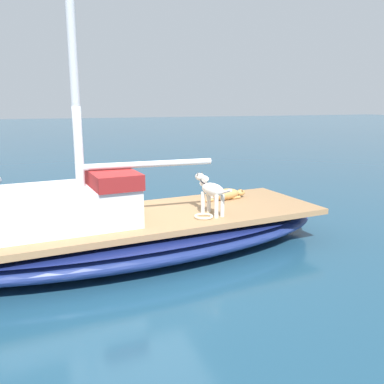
{
  "coord_description": "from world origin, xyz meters",
  "views": [
    {
      "loc": [
        -6.66,
        1.35,
        2.57
      ],
      "look_at": [
        0.0,
        -1.0,
        1.01
      ],
      "focal_mm": 38.45,
      "sensor_mm": 36.0,
      "label": 1
    }
  ],
  "objects_px": {
    "deck_winch": "(211,192)",
    "coiled_rope": "(204,216)",
    "dog_white": "(211,190)",
    "dog_tan": "(227,194)",
    "sailboat_main": "(137,235)"
  },
  "relations": [
    {
      "from": "deck_winch",
      "to": "coiled_rope",
      "type": "distance_m",
      "value": 1.53
    },
    {
      "from": "dog_white",
      "to": "deck_winch",
      "type": "bearing_deg",
      "value": -22.47
    },
    {
      "from": "dog_white",
      "to": "coiled_rope",
      "type": "xyz_separation_m",
      "value": [
        -0.16,
        0.19,
        -0.4
      ]
    },
    {
      "from": "coiled_rope",
      "to": "deck_winch",
      "type": "bearing_deg",
      "value": -26.8
    },
    {
      "from": "dog_tan",
      "to": "coiled_rope",
      "type": "height_order",
      "value": "dog_tan"
    },
    {
      "from": "dog_tan",
      "to": "deck_winch",
      "type": "distance_m",
      "value": 0.37
    },
    {
      "from": "deck_winch",
      "to": "coiled_rope",
      "type": "height_order",
      "value": "deck_winch"
    },
    {
      "from": "coiled_rope",
      "to": "sailboat_main",
      "type": "bearing_deg",
      "value": 66.5
    },
    {
      "from": "dog_white",
      "to": "coiled_rope",
      "type": "relative_size",
      "value": 2.83
    },
    {
      "from": "sailboat_main",
      "to": "coiled_rope",
      "type": "bearing_deg",
      "value": -113.5
    },
    {
      "from": "dog_tan",
      "to": "coiled_rope",
      "type": "distance_m",
      "value": 1.41
    },
    {
      "from": "dog_white",
      "to": "dog_tan",
      "type": "distance_m",
      "value": 1.21
    },
    {
      "from": "dog_white",
      "to": "deck_winch",
      "type": "relative_size",
      "value": 4.37
    },
    {
      "from": "sailboat_main",
      "to": "dog_tan",
      "type": "bearing_deg",
      "value": -72.56
    },
    {
      "from": "dog_tan",
      "to": "coiled_rope",
      "type": "bearing_deg",
      "value": 139.49
    }
  ]
}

